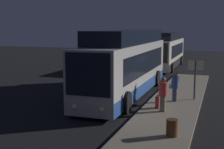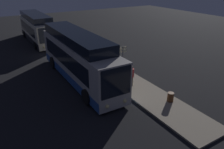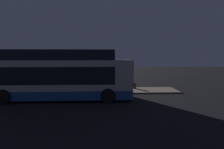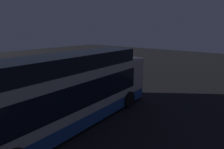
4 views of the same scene
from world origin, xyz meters
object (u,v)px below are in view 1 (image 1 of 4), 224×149
Objects in this scene: bus_lead at (127,66)px; trash_bin at (172,128)px; sign_post at (195,74)px; bus_second at (166,52)px; passenger_boarding at (163,93)px; passenger_waiting at (175,86)px; suitcase at (158,102)px.

bus_lead is 8.04m from trash_bin.
sign_post is (0.44, 4.13, -0.23)m from bus_lead.
bus_lead is 5.31× the size of sign_post.
bus_second is 21.47m from trash_bin.
trash_bin is at bearing 10.33° from bus_second.
bus_second reaches higher than passenger_boarding.
passenger_boarding is 0.75× the size of sign_post.
passenger_boarding is at bearing -138.72° from passenger_waiting.
bus_second is 6.49× the size of passenger_waiting.
passenger_boarding is at bearing -164.12° from trash_bin.
bus_lead is at bearing 115.47° from passenger_waiting.
sign_post is (-0.80, 1.00, 0.61)m from passenger_waiting.
bus_second is 17.41m from suitcase.
trash_bin is at bearing 102.36° from passenger_boarding.
sign_post reaches higher than trash_bin.
passenger_waiting reaches higher than suitcase.
sign_post is 6.60m from trash_bin.
passenger_boarding is 1.04× the size of passenger_waiting.
bus_second is at bearing 58.55° from passenger_waiting.
bus_lead is at bearing -96.06° from sign_post.
bus_second is at bearing -171.60° from suitcase.
passenger_boarding is at bearing 32.22° from suitcase.
passenger_boarding is at bearing 9.26° from bus_second.
bus_lead is 7.32× the size of passenger_waiting.
suitcase is at bearing -161.52° from trash_bin.
sign_post is at bearing -114.96° from passenger_boarding.
bus_second is 15.17m from sign_post.
bus_second is at bearing -164.20° from sign_post.
passenger_waiting is 5.76m from trash_bin.
passenger_boarding is 2.60× the size of trash_bin.
passenger_waiting is at bearing -172.85° from trash_bin.
trash_bin is (3.91, 1.31, 0.01)m from suitcase.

